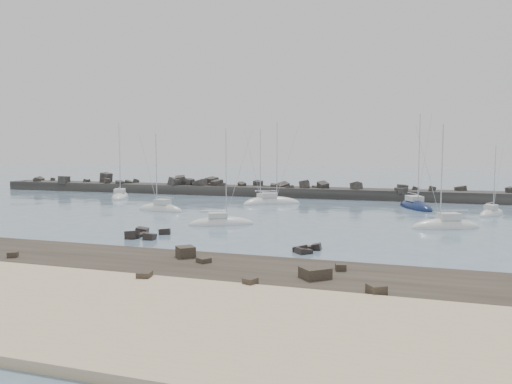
# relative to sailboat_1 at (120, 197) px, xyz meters

# --- Properties ---
(ground) EXTENTS (400.00, 400.00, 0.00)m
(ground) POSITION_rel_sailboat_1_xyz_m (29.90, -25.56, -0.14)
(ground) COLOR slate
(ground) RESTS_ON ground
(sand_strip) EXTENTS (140.00, 14.00, 1.00)m
(sand_strip) POSITION_rel_sailboat_1_xyz_m (29.90, -57.56, -0.14)
(sand_strip) COLOR beige
(sand_strip) RESTS_ON ground
(rock_shelf) EXTENTS (140.00, 12.00, 1.81)m
(rock_shelf) POSITION_rel_sailboat_1_xyz_m (29.85, -47.56, -0.13)
(rock_shelf) COLOR #2C251E
(rock_shelf) RESTS_ON ground
(rock_cluster_near) EXTENTS (4.07, 4.80, 1.49)m
(rock_cluster_near) POSITION_rel_sailboat_1_xyz_m (25.83, -34.76, -0.02)
(rock_cluster_near) COLOR black
(rock_cluster_near) RESTS_ON ground
(rock_cluster_far) EXTENTS (2.65, 3.21, 1.27)m
(rock_cluster_far) POSITION_rel_sailboat_1_xyz_m (43.57, -37.24, -0.11)
(rock_cluster_far) COLOR black
(rock_cluster_far) RESTS_ON ground
(breakwater) EXTENTS (115.00, 7.45, 5.42)m
(breakwater) POSITION_rel_sailboat_1_xyz_m (22.12, 12.45, 0.18)
(breakwater) COLOR #292724
(breakwater) RESTS_ON ground
(sailboat_1) EXTENTS (7.11, 9.87, 15.07)m
(sailboat_1) POSITION_rel_sailboat_1_xyz_m (0.00, 0.00, 0.00)
(sailboat_1) COLOR silver
(sailboat_1) RESTS_ON ground
(sailboat_3) EXTENTS (9.67, 5.16, 14.64)m
(sailboat_3) POSITION_rel_sailboat_1_xyz_m (29.86, -0.38, 0.01)
(sailboat_3) COLOR silver
(sailboat_3) RESTS_ON ground
(sailboat_4) EXTENTS (7.98, 3.57, 12.44)m
(sailboat_4) POSITION_rel_sailboat_1_xyz_m (16.88, -15.17, 0.02)
(sailboat_4) COLOR silver
(sailboat_4) RESTS_ON ground
(sailboat_5) EXTENTS (6.64, 8.60, 13.49)m
(sailboat_5) POSITION_rel_sailboat_1_xyz_m (28.52, -1.08, 0.01)
(sailboat_5) COLOR silver
(sailboat_5) RESTS_ON ground
(sailboat_6) EXTENTS (8.18, 5.85, 12.53)m
(sailboat_6) POSITION_rel_sailboat_1_xyz_m (30.51, -24.91, -0.01)
(sailboat_6) COLOR silver
(sailboat_6) RESTS_ON ground
(sailboat_7) EXTENTS (6.78, 10.27, 15.61)m
(sailboat_7) POSITION_rel_sailboat_1_xyz_m (52.84, 0.07, 0.01)
(sailboat_7) COLOR #0F1C42
(sailboat_7) RESTS_ON ground
(sailboat_8) EXTENTS (8.47, 5.47, 13.06)m
(sailboat_8) POSITION_rel_sailboat_1_xyz_m (56.31, -19.32, 0.02)
(sailboat_8) COLOR silver
(sailboat_8) RESTS_ON ground
(sailboat_11) EXTENTS (4.88, 6.69, 10.52)m
(sailboat_11) POSITION_rel_sailboat_1_xyz_m (62.97, -5.06, 0.00)
(sailboat_11) COLOR silver
(sailboat_11) RESTS_ON ground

